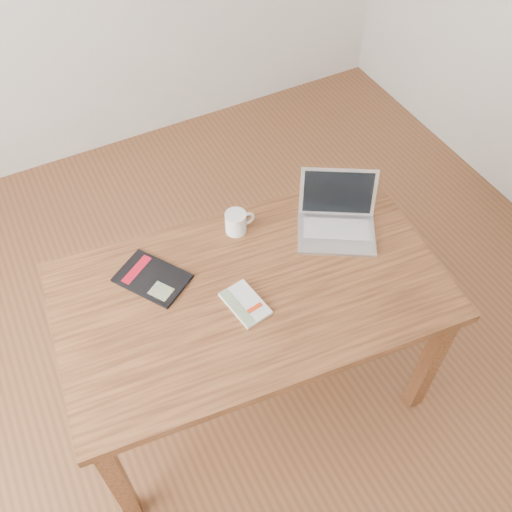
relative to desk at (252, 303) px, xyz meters
name	(u,v)px	position (x,y,z in m)	size (l,w,h in m)	color
room	(213,179)	(-0.12, 0.00, 0.69)	(4.04, 4.04, 2.70)	brown
desk	(252,303)	(0.00, 0.00, 0.00)	(1.52, 0.97, 0.75)	brown
white_guidebook	(245,304)	(-0.05, -0.05, 0.10)	(0.14, 0.20, 0.02)	silver
black_guidebook	(152,278)	(-0.31, 0.21, 0.10)	(0.29, 0.31, 0.01)	black
laptop	(337,219)	(0.45, 0.12, 0.14)	(0.40, 0.39, 0.21)	silver
coffee_mug	(237,222)	(0.08, 0.29, 0.14)	(0.12, 0.09, 0.09)	white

